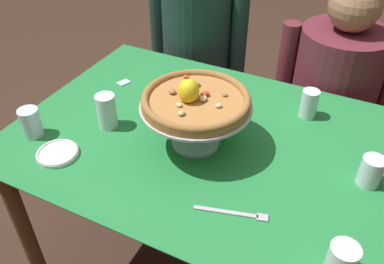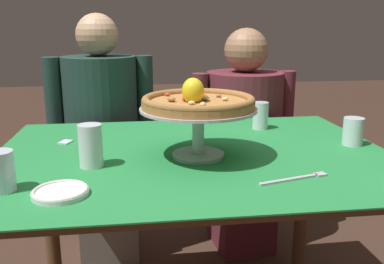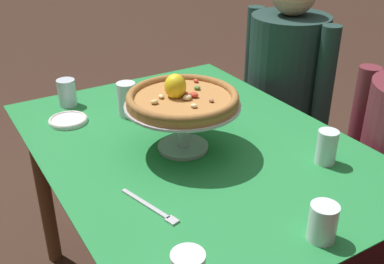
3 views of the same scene
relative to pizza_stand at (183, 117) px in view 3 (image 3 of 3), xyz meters
name	(u,v)px [view 3 (image 3 of 3)]	position (x,y,z in m)	size (l,w,h in m)	color
dining_table	(194,170)	(-0.01, 0.05, -0.22)	(1.28, 0.95, 0.75)	brown
pizza_stand	(183,117)	(0.00, 0.00, 0.00)	(0.36, 0.36, 0.16)	#B7B7C1
pizza	(182,98)	(0.00, 0.00, 0.06)	(0.35, 0.35, 0.09)	#AD753D
water_glass_side_left	(127,101)	(-0.32, -0.05, -0.06)	(0.07, 0.07, 0.13)	white
water_glass_side_right	(322,225)	(0.55, 0.06, -0.07)	(0.07, 0.07, 0.10)	silver
water_glass_front_left	(67,94)	(-0.53, -0.21, -0.07)	(0.07, 0.07, 0.10)	silver
water_glass_back_right	(326,149)	(0.30, 0.33, -0.07)	(0.06, 0.06, 0.11)	silver
side_plate	(68,120)	(-0.38, -0.26, -0.11)	(0.14, 0.14, 0.02)	white
dinner_fork	(152,208)	(0.24, -0.23, -0.11)	(0.21, 0.07, 0.01)	#B7B7C1
sugar_packet	(175,90)	(-0.44, 0.22, -0.11)	(0.05, 0.04, 0.01)	silver
diner_left	(283,105)	(-0.36, 0.75, -0.27)	(0.50, 0.38, 1.20)	gray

